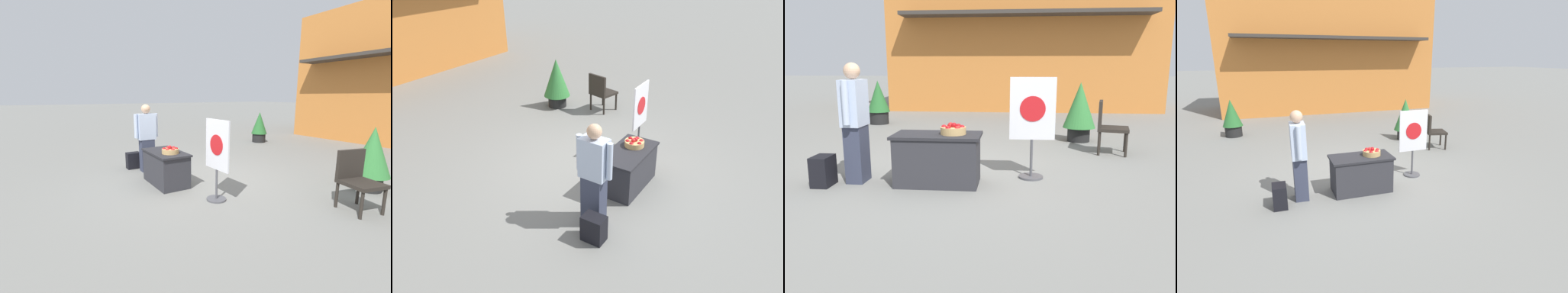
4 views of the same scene
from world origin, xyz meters
TOP-DOWN VIEW (x-y plane):
  - ground_plane at (0.00, 0.00)m, footprint 120.00×120.00m
  - display_table at (-0.22, -0.80)m, footprint 1.20×0.65m
  - apple_basket at (-0.00, -0.79)m, footprint 0.35×0.35m
  - person_visitor at (-1.39, -0.78)m, footprint 0.27×0.61m
  - backpack at (-1.78, -1.02)m, footprint 0.24×0.34m
  - poster_board at (1.09, -0.39)m, footprint 0.65×0.36m
  - patio_chair at (2.58, 1.38)m, footprint 0.66×0.66m
  - potted_plant_near_left at (-3.03, 4.68)m, footprint 0.62×0.62m
  - potted_plant_far_left at (2.25, 2.54)m, footprint 0.70×0.70m

SIDE VIEW (x-z plane):
  - ground_plane at x=0.00m, z-range 0.00..0.00m
  - backpack at x=-1.78m, z-range 0.00..0.42m
  - display_table at x=-0.22m, z-range 0.00..0.71m
  - patio_chair at x=2.58m, z-range 0.06..1.05m
  - potted_plant_near_left at x=-3.03m, z-range 0.04..1.27m
  - potted_plant_far_left at x=2.25m, z-range 0.07..1.36m
  - apple_basket at x=0.00m, z-range 0.69..0.85m
  - poster_board at x=1.09m, z-range 0.09..1.57m
  - person_visitor at x=-1.39m, z-range 0.02..1.69m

